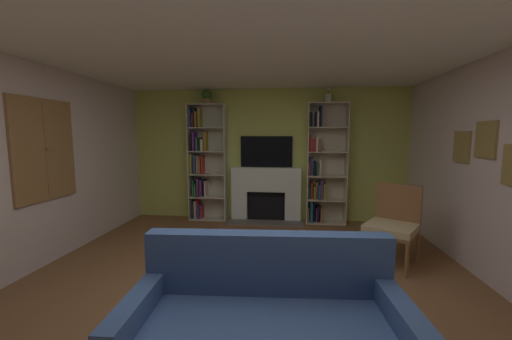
# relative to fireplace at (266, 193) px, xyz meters

# --- Properties ---
(ground_plane) EXTENTS (7.52, 7.52, 0.00)m
(ground_plane) POSITION_rel_fireplace_xyz_m (0.00, -3.03, -0.54)
(ground_plane) COLOR brown
(wall_back_accent) EXTENTS (5.37, 0.06, 2.52)m
(wall_back_accent) POSITION_rel_fireplace_xyz_m (0.00, 0.13, 0.72)
(wall_back_accent) COLOR #BDC95E
(wall_back_accent) RESTS_ON ground_plane
(ceiling) EXTENTS (5.37, 6.39, 0.06)m
(ceiling) POSITION_rel_fireplace_xyz_m (0.00, -3.03, 2.02)
(ceiling) COLOR white
(ceiling) RESTS_ON wall_back_accent
(fireplace) EXTENTS (1.43, 0.50, 1.03)m
(fireplace) POSITION_rel_fireplace_xyz_m (0.00, 0.00, 0.00)
(fireplace) COLOR white
(fireplace) RESTS_ON ground_plane
(tv) EXTENTS (0.99, 0.06, 0.59)m
(tv) POSITION_rel_fireplace_xyz_m (0.00, 0.07, 0.79)
(tv) COLOR black
(tv) RESTS_ON fireplace
(bookshelf_left) EXTENTS (0.72, 0.30, 2.23)m
(bookshelf_left) POSITION_rel_fireplace_xyz_m (-1.23, -0.01, 0.56)
(bookshelf_left) COLOR beige
(bookshelf_left) RESTS_ON ground_plane
(bookshelf_right) EXTENTS (0.72, 0.32, 2.23)m
(bookshelf_right) POSITION_rel_fireplace_xyz_m (1.04, -0.01, 0.52)
(bookshelf_right) COLOR beige
(bookshelf_right) RESTS_ON ground_plane
(potted_plant) EXTENTS (0.19, 0.19, 0.27)m
(potted_plant) POSITION_rel_fireplace_xyz_m (-1.13, -0.05, 1.83)
(potted_plant) COLOR #A37B54
(potted_plant) RESTS_ON bookshelf_left
(vase_with_flowers) EXTENTS (0.12, 0.12, 0.27)m
(vase_with_flowers) POSITION_rel_fireplace_xyz_m (1.13, -0.05, 1.79)
(vase_with_flowers) COLOR beige
(vase_with_flowers) RESTS_ON bookshelf_right
(couch) EXTENTS (1.92, 1.00, 0.89)m
(couch) POSITION_rel_fireplace_xyz_m (0.29, -3.77, -0.25)
(couch) COLOR #375286
(couch) RESTS_ON ground_plane
(armchair) EXTENTS (0.79, 0.80, 1.01)m
(armchair) POSITION_rel_fireplace_xyz_m (1.77, -1.77, -0.01)
(armchair) COLOR brown
(armchair) RESTS_ON ground_plane
(coffee_table) EXTENTS (0.97, 0.51, 0.37)m
(coffee_table) POSITION_rel_fireplace_xyz_m (0.30, -3.03, -0.22)
(coffee_table) COLOR #8E6E4B
(coffee_table) RESTS_ON ground_plane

